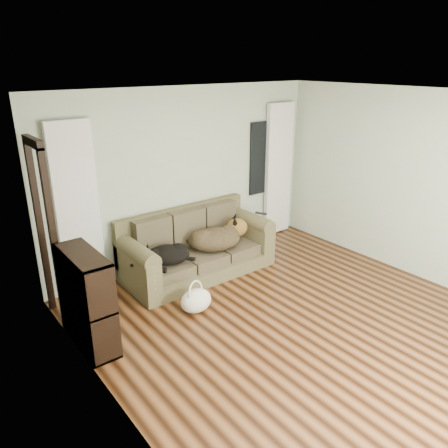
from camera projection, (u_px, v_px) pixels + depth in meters
floor at (309, 329)px, 5.06m from camera, size 5.00×5.00×0.00m
ceiling at (328, 97)px, 4.14m from camera, size 5.00×5.00×0.00m
wall_back at (187, 177)px, 6.45m from camera, size 4.50×0.04×2.60m
wall_left at (119, 289)px, 3.31m from camera, size 0.04×5.00×2.60m
wall_right at (429, 188)px, 5.88m from camera, size 0.04×5.00×2.60m
curtain_left at (78, 211)px, 5.47m from camera, size 0.55×0.08×2.25m
curtain_right at (278, 170)px, 7.47m from camera, size 0.55×0.08×2.25m
window_pane at (262, 158)px, 7.22m from camera, size 0.50×0.03×1.20m
door_casing at (47, 236)px, 4.95m from camera, size 0.07×0.60×2.10m
sofa at (198, 244)px, 6.25m from camera, size 2.16×0.93×0.88m
dog_black_lab at (165, 255)px, 5.83m from camera, size 0.73×0.62×0.26m
dog_shepherd at (217, 239)px, 6.32m from camera, size 0.93×0.80×0.35m
tv_remote at (261, 213)px, 6.65m from camera, size 0.11×0.16×0.02m
tote_bag at (196, 300)px, 5.37m from camera, size 0.41×0.33×0.29m
bookshelf at (88, 304)px, 4.64m from camera, size 0.36×0.88×1.08m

